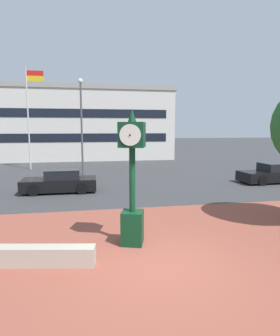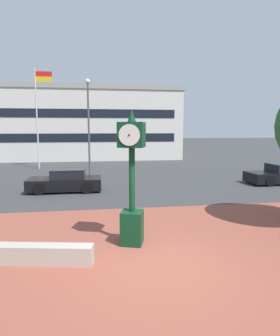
# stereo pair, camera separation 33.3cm
# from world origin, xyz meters

# --- Properties ---
(ground_plane) EXTENTS (200.00, 200.00, 0.00)m
(ground_plane) POSITION_xyz_m (0.00, 0.00, 0.00)
(ground_plane) COLOR #38383A
(plaza_brick_paving) EXTENTS (44.00, 9.34, 0.01)m
(plaza_brick_paving) POSITION_xyz_m (0.00, 0.67, 0.00)
(plaza_brick_paving) COLOR brown
(plaza_brick_paving) RESTS_ON ground
(planter_wall) EXTENTS (3.22, 0.96, 0.50)m
(planter_wall) POSITION_xyz_m (-3.18, 0.52, 0.25)
(planter_wall) COLOR #ADA393
(planter_wall) RESTS_ON ground
(street_clock) EXTENTS (0.91, 0.93, 4.07)m
(street_clock) POSITION_xyz_m (-0.44, 1.43, 1.97)
(street_clock) COLOR #0C381E
(street_clock) RESTS_ON ground
(car_street_far) EXTENTS (4.03, 1.83, 1.28)m
(car_street_far) POSITION_xyz_m (-3.27, 9.38, 0.57)
(car_street_far) COLOR black
(car_street_far) RESTS_ON ground
(flagpole_primary) EXTENTS (1.48, 0.14, 8.62)m
(flagpole_primary) POSITION_xyz_m (-6.50, 19.12, 4.99)
(flagpole_primary) COLOR silver
(flagpole_primary) RESTS_ON ground
(civic_building) EXTENTS (21.22, 10.62, 8.20)m
(civic_building) POSITION_xyz_m (-2.40, 29.54, 4.11)
(civic_building) COLOR beige
(civic_building) RESTS_ON ground
(street_lamp_post) EXTENTS (0.36, 0.36, 7.17)m
(street_lamp_post) POSITION_xyz_m (-2.12, 15.22, 4.34)
(street_lamp_post) COLOR #4C4C51
(street_lamp_post) RESTS_ON ground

